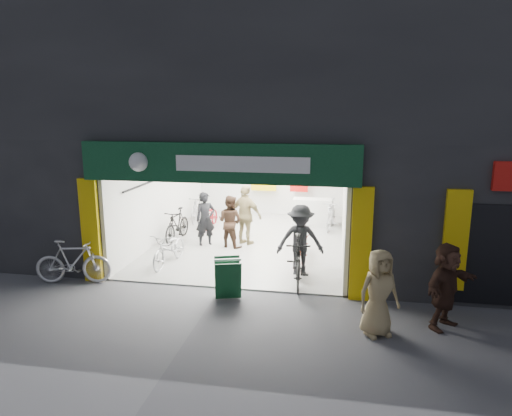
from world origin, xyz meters
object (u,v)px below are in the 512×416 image
(bike_right_front, at_px, (298,261))
(parked_bike, at_px, (73,262))
(sandwich_board, at_px, (228,277))
(pedestrian_near, at_px, (379,293))
(bike_left_front, at_px, (170,248))

(bike_right_front, relative_size, parked_bike, 1.08)
(bike_right_front, xyz_separation_m, sandwich_board, (-1.48, -1.12, -0.10))
(pedestrian_near, xyz_separation_m, sandwich_board, (-3.21, 1.16, -0.35))
(bike_left_front, distance_m, pedestrian_near, 6.16)
(bike_right_front, bearing_deg, bike_left_front, 161.60)
(parked_bike, bearing_deg, bike_right_front, -92.32)
(bike_left_front, height_order, bike_right_front, bike_right_front)
(parked_bike, bearing_deg, sandwich_board, -104.79)
(bike_left_front, xyz_separation_m, pedestrian_near, (5.33, -3.07, 0.37))
(sandwich_board, bearing_deg, parked_bike, 159.73)
(parked_bike, distance_m, pedestrian_near, 7.31)
(bike_right_front, distance_m, pedestrian_near, 2.87)
(bike_left_front, height_order, parked_bike, parked_bike)
(bike_right_front, height_order, parked_bike, bike_right_front)
(bike_left_front, height_order, sandwich_board, bike_left_front)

